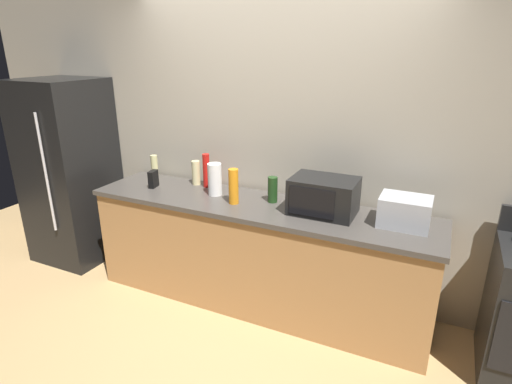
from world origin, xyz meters
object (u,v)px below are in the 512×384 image
object	(u,v)px
toaster_oven	(405,212)
bottle_dish_soap	(234,186)
paper_towel_roll	(215,179)
bottle_hand_soap	(196,173)
bottle_vinegar	(155,167)
cordless_phone	(153,179)
bottle_wine	(273,190)
refrigerator	(70,172)
bottle_hot_sauce	(206,171)
microwave	(324,196)

from	to	relation	value
toaster_oven	bottle_dish_soap	size ratio (longest dim) A/B	1.20
paper_towel_roll	bottle_hand_soap	world-z (taller)	paper_towel_roll
paper_towel_roll	bottle_vinegar	distance (m)	0.77
bottle_dish_soap	bottle_hand_soap	bearing A→B (deg)	152.52
cordless_phone	bottle_wine	distance (m)	1.10
refrigerator	toaster_oven	size ratio (longest dim) A/B	5.29
refrigerator	bottle_wine	world-z (taller)	refrigerator
toaster_oven	bottle_hand_soap	size ratio (longest dim) A/B	1.56
refrigerator	bottle_hand_soap	distance (m)	1.37
refrigerator	bottle_hand_soap	xyz separation A→B (m)	(1.35, 0.21, 0.11)
toaster_oven	cordless_phone	size ratio (longest dim) A/B	2.27
refrigerator	bottle_dish_soap	distance (m)	1.89
toaster_oven	bottle_hot_sauce	xyz separation A→B (m)	(-1.68, 0.13, 0.04)
toaster_oven	bottle_hot_sauce	distance (m)	1.69
bottle_dish_soap	bottle_hot_sauce	xyz separation A→B (m)	(-0.41, 0.26, 0.01)
toaster_oven	bottle_hot_sauce	bearing A→B (deg)	175.44
cordless_phone	refrigerator	bearing A→B (deg)	167.87
cordless_phone	bottle_hot_sauce	distance (m)	0.48
refrigerator	microwave	bearing A→B (deg)	1.07
microwave	bottle_vinegar	distance (m)	1.70
toaster_oven	cordless_phone	bearing A→B (deg)	-178.02
bottle_vinegar	bottle_dish_soap	size ratio (longest dim) A/B	0.77
toaster_oven	refrigerator	bearing A→B (deg)	-178.91
toaster_oven	bottle_hand_soap	xyz separation A→B (m)	(-1.80, 0.15, 0.00)
paper_towel_roll	bottle_vinegar	world-z (taller)	paper_towel_roll
cordless_phone	bottle_hand_soap	distance (m)	0.38
paper_towel_roll	bottle_wine	xyz separation A→B (m)	(0.50, 0.05, -0.03)
bottle_hand_soap	bottle_vinegar	bearing A→B (deg)	-179.84
refrigerator	bottle_hot_sauce	bearing A→B (deg)	7.51
bottle_wine	bottle_hand_soap	bearing A→B (deg)	171.81
toaster_oven	bottle_vinegar	world-z (taller)	bottle_vinegar
bottle_vinegar	bottle_hot_sauce	bearing A→B (deg)	-1.76
bottle_wine	bottle_hand_soap	xyz separation A→B (m)	(-0.80, 0.11, 0.01)
bottle_vinegar	bottle_wine	world-z (taller)	bottle_vinegar
toaster_oven	bottle_hand_soap	bearing A→B (deg)	175.14
bottle_wine	bottle_hand_soap	world-z (taller)	bottle_hand_soap
microwave	toaster_oven	distance (m)	0.58
cordless_phone	bottle_hand_soap	bearing A→B (deg)	25.54
bottle_hot_sauce	paper_towel_roll	bearing A→B (deg)	-40.19
bottle_hand_soap	bottle_hot_sauce	world-z (taller)	bottle_hot_sauce
bottle_dish_soap	toaster_oven	bearing A→B (deg)	5.49
bottle_dish_soap	bottle_wine	bearing A→B (deg)	31.21
bottle_hand_soap	paper_towel_roll	bearing A→B (deg)	-29.17
bottle_hand_soap	bottle_wine	bearing A→B (deg)	-8.19
microwave	bottle_dish_soap	size ratio (longest dim) A/B	1.69
bottle_wine	toaster_oven	bearing A→B (deg)	-2.20
bottle_dish_soap	cordless_phone	bearing A→B (deg)	176.58
cordless_phone	bottle_dish_soap	bearing A→B (deg)	-14.86
bottle_hot_sauce	microwave	bearing A→B (deg)	-7.54
bottle_hand_soap	bottle_hot_sauce	xyz separation A→B (m)	(0.12, -0.02, 0.04)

